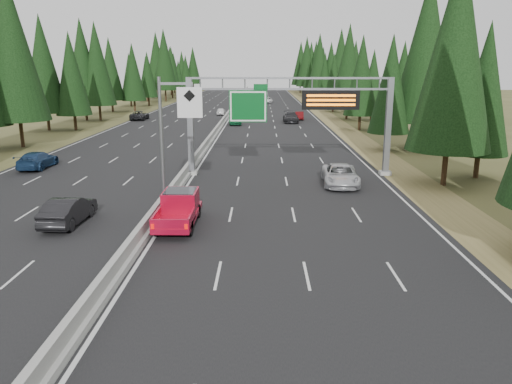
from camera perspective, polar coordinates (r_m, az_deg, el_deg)
road at (r=85.71m, az=-3.45°, el=8.26°), size 32.00×260.00×0.08m
shoulder_right at (r=86.30m, az=8.54°, el=8.17°), size 3.60×260.00×0.06m
shoulder_left at (r=88.77m, az=-15.11°, el=8.00°), size 3.60×260.00×0.06m
median_barrier at (r=85.68m, az=-3.46°, el=8.51°), size 0.70×260.00×0.85m
sign_gantry at (r=40.19m, az=4.75°, el=9.23°), size 16.75×0.98×7.80m
hov_sign_pole at (r=30.78m, az=-9.71°, el=6.60°), size 2.80×0.50×8.00m
tree_row_right at (r=83.45m, az=11.86°, el=14.22°), size 10.78×243.84×18.34m
tree_row_left at (r=81.91m, az=-20.00°, el=13.52°), size 11.78×241.97×18.68m
silver_minivan at (r=37.60m, az=9.62°, el=1.92°), size 2.83×5.61×1.52m
red_pickup at (r=28.18m, az=-8.74°, el=-1.61°), size 1.98×5.53×1.80m
car_ahead_green at (r=77.49m, az=-2.38°, el=8.27°), size 2.09×4.65×1.55m
car_ahead_dkred at (r=85.33m, az=4.97°, el=8.68°), size 1.61×4.05×1.31m
car_ahead_dkgrey at (r=80.84m, az=3.99°, el=8.53°), size 2.33×5.71×1.66m
car_ahead_white at (r=126.66m, az=1.34°, el=10.46°), size 2.47×4.97×1.35m
car_ahead_far at (r=126.66m, az=-0.14°, el=10.50°), size 1.83×4.44×1.50m
car_onc_near at (r=29.76m, az=-20.65°, el=-1.99°), size 1.81×4.71×1.53m
car_onc_blue at (r=47.34m, az=-23.70°, el=3.38°), size 2.07×5.08×1.47m
car_onc_white at (r=93.89m, az=-4.03°, el=9.18°), size 1.58×3.85×1.31m
car_onc_far at (r=87.06m, az=-13.17°, el=8.53°), size 2.49×5.31×1.47m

